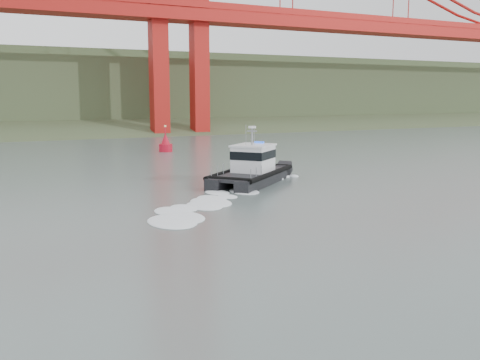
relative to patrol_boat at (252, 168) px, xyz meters
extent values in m
plane|color=slate|center=(-8.00, -17.99, -1.24)|extent=(400.00, 400.00, 0.00)
cube|color=#324326|center=(-8.00, 74.01, -1.24)|extent=(500.00, 44.72, 16.25)
cube|color=#324326|center=(-8.00, 102.01, 4.76)|extent=(500.00, 70.00, 18.00)
cube|color=#324326|center=(-8.00, 127.01, 9.76)|extent=(500.00, 60.00, 16.00)
cube|color=#AA1914|center=(-8.00, 57.01, 20.76)|extent=(260.00, 6.00, 2.20)
cube|color=black|center=(-0.93, 0.85, -0.85)|extent=(8.51, 7.57, 1.11)
cube|color=black|center=(0.70, -1.05, -0.85)|extent=(8.51, 7.57, 1.11)
cube|color=black|center=(-0.47, -0.40, -0.41)|extent=(9.09, 8.56, 0.23)
cube|color=white|center=(0.24, 0.20, 0.77)|extent=(4.34, 4.29, 2.13)
cube|color=black|center=(0.24, 0.20, 1.16)|extent=(4.42, 4.37, 0.70)
cube|color=white|center=(0.24, 0.20, 1.91)|extent=(4.61, 4.55, 0.15)
cylinder|color=gray|center=(0.03, 0.02, 2.67)|extent=(0.15, 0.15, 1.67)
cylinder|color=white|center=(0.03, 0.02, 3.46)|extent=(0.65, 0.65, 0.17)
cylinder|color=#B80C20|center=(1.55, 27.98, -0.85)|extent=(1.78, 1.78, 1.18)
cone|color=#B80C20|center=(1.55, 27.98, 0.34)|extent=(1.38, 1.38, 1.78)
cylinder|color=#B80C20|center=(1.55, 27.98, 1.52)|extent=(0.16, 0.16, 0.99)
sphere|color=#E5D87F|center=(1.55, 27.98, 2.12)|extent=(0.30, 0.30, 0.30)
camera|label=1|loc=(-20.39, -39.65, 6.01)|focal=40.00mm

